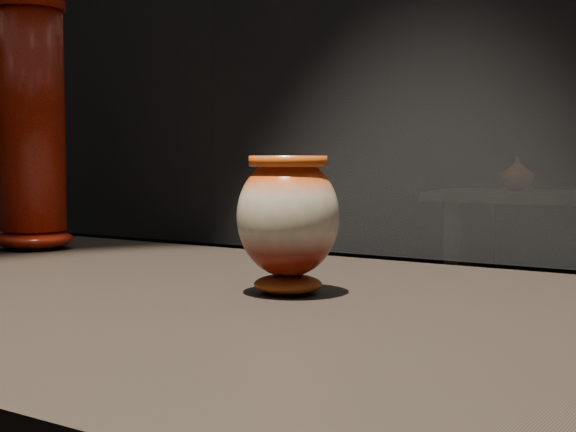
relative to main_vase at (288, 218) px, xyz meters
The scene contains 3 objects.
main_vase is the anchor object (origin of this frame).
tall_vase 0.65m from the main_vase, 167.15° to the left, with size 0.15×0.15×0.42m.
back_vase_left 3.31m from the main_vase, 103.38° to the left, with size 0.16×0.16×0.17m, color brown.
Camera 1 is at (0.60, -0.71, 1.05)m, focal length 50.00 mm.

